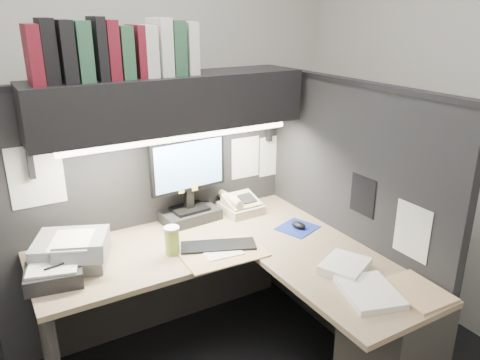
# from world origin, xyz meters

# --- Properties ---
(wall_back) EXTENTS (3.50, 0.04, 2.70)m
(wall_back) POSITION_xyz_m (0.00, 1.50, 1.35)
(wall_back) COLOR silver
(wall_back) RESTS_ON floor
(wall_right) EXTENTS (0.04, 3.00, 2.70)m
(wall_right) POSITION_xyz_m (1.75, 0.00, 1.35)
(wall_right) COLOR silver
(wall_right) RESTS_ON floor
(partition_back) EXTENTS (1.90, 0.06, 1.60)m
(partition_back) POSITION_xyz_m (0.03, 0.93, 0.80)
(partition_back) COLOR black
(partition_back) RESTS_ON floor
(partition_right) EXTENTS (0.06, 1.50, 1.60)m
(partition_right) POSITION_xyz_m (0.98, 0.18, 0.80)
(partition_right) COLOR black
(partition_right) RESTS_ON floor
(desk) EXTENTS (1.70, 1.53, 0.73)m
(desk) POSITION_xyz_m (0.43, -0.00, 0.44)
(desk) COLOR #9B7962
(desk) RESTS_ON floor
(overhead_shelf) EXTENTS (1.55, 0.34, 0.30)m
(overhead_shelf) POSITION_xyz_m (0.12, 0.75, 1.50)
(overhead_shelf) COLOR black
(overhead_shelf) RESTS_ON partition_back
(task_light_tube) EXTENTS (1.32, 0.04, 0.04)m
(task_light_tube) POSITION_xyz_m (0.12, 0.61, 1.33)
(task_light_tube) COLOR white
(task_light_tube) RESTS_ON overhead_shelf
(monitor) EXTENTS (0.50, 0.24, 0.54)m
(monitor) POSITION_xyz_m (0.24, 0.81, 0.94)
(monitor) COLOR black
(monitor) RESTS_ON desk
(keyboard) EXTENTS (0.44, 0.29, 0.02)m
(keyboard) POSITION_xyz_m (0.22, 0.39, 0.74)
(keyboard) COLOR black
(keyboard) RESTS_ON desk
(mousepad) EXTENTS (0.28, 0.27, 0.00)m
(mousepad) POSITION_xyz_m (0.76, 0.37, 0.73)
(mousepad) COLOR navy
(mousepad) RESTS_ON desk
(mouse) EXTENTS (0.08, 0.11, 0.04)m
(mouse) POSITION_xyz_m (0.76, 0.37, 0.75)
(mouse) COLOR black
(mouse) RESTS_ON mousepad
(telephone) EXTENTS (0.24, 0.25, 0.10)m
(telephone) POSITION_xyz_m (0.58, 0.76, 0.78)
(telephone) COLOR beige
(telephone) RESTS_ON desk
(coffee_cup) EXTENTS (0.09, 0.09, 0.15)m
(coffee_cup) POSITION_xyz_m (-0.02, 0.46, 0.80)
(coffee_cup) COLOR #B7C54E
(coffee_cup) RESTS_ON desk
(printer) EXTENTS (0.45, 0.42, 0.14)m
(printer) POSITION_xyz_m (-0.51, 0.64, 0.80)
(printer) COLOR gray
(printer) RESTS_ON desk
(notebook_stack) EXTENTS (0.30, 0.26, 0.08)m
(notebook_stack) POSITION_xyz_m (-0.63, 0.48, 0.77)
(notebook_stack) COLOR black
(notebook_stack) RESTS_ON desk
(open_folder) EXTENTS (0.46, 0.31, 0.01)m
(open_folder) POSITION_xyz_m (0.21, 0.32, 0.73)
(open_folder) COLOR tan
(open_folder) RESTS_ON desk
(paper_stack_a) EXTENTS (0.30, 0.29, 0.05)m
(paper_stack_a) POSITION_xyz_m (0.67, -0.14, 0.75)
(paper_stack_a) COLOR white
(paper_stack_a) RESTS_ON desk
(paper_stack_b) EXTENTS (0.31, 0.35, 0.03)m
(paper_stack_b) POSITION_xyz_m (0.62, -0.37, 0.74)
(paper_stack_b) COLOR white
(paper_stack_b) RESTS_ON desk
(manila_stack) EXTENTS (0.25, 0.31, 0.02)m
(manila_stack) POSITION_xyz_m (0.82, -0.47, 0.74)
(manila_stack) COLOR tan
(manila_stack) RESTS_ON desk
(binder_row) EXTENTS (0.85, 0.25, 0.30)m
(binder_row) POSITION_xyz_m (-0.16, 0.75, 1.79)
(binder_row) COLOR maroon
(binder_row) RESTS_ON overhead_shelf
(pinned_papers) EXTENTS (1.76, 1.31, 0.51)m
(pinned_papers) POSITION_xyz_m (0.42, 0.56, 1.05)
(pinned_papers) COLOR white
(pinned_papers) RESTS_ON partition_back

